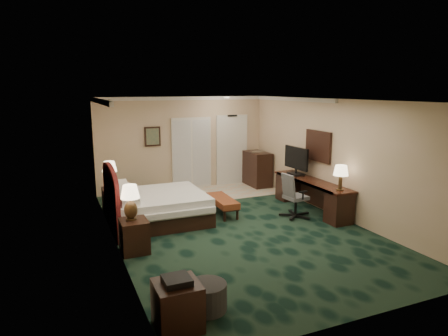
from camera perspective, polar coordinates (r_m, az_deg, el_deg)
name	(u,v)px	position (r m, az deg, el deg)	size (l,w,h in m)	color
floor	(237,228)	(8.63, 1.80, -8.54)	(5.00, 7.50, 0.00)	black
ceiling	(237,100)	(8.12, 1.92, 9.69)	(5.00, 7.50, 0.00)	white
wall_back	(183,143)	(11.73, -5.89, 3.51)	(5.00, 0.00, 2.70)	tan
wall_front	(366,220)	(5.22, 19.60, -6.96)	(5.00, 0.00, 2.70)	tan
wall_left	(113,176)	(7.58, -15.55, -1.13)	(0.00, 7.50, 2.70)	tan
wall_right	(335,158)	(9.58, 15.56, 1.40)	(0.00, 7.50, 2.70)	tan
crown_molding	(237,102)	(8.12, 1.92, 9.34)	(5.00, 7.50, 0.10)	silver
tile_patch	(223,192)	(11.51, -0.20, -3.41)	(3.20, 1.70, 0.01)	beige
headboard	(111,197)	(8.71, -15.83, -3.96)	(0.12, 2.00, 1.40)	#460B0E
entry_door	(232,151)	(12.29, 1.10, 2.51)	(1.02, 0.06, 2.18)	silver
closet_doors	(192,153)	(11.81, -4.65, 2.12)	(1.20, 0.06, 2.10)	#B5B4B4
wall_art	(152,137)	(11.43, -10.18, 4.45)	(0.45, 0.06, 0.55)	#3B5B4D
wall_mirror	(318,146)	(9.99, 13.30, 3.07)	(0.05, 0.95, 0.75)	white
bed	(159,207)	(9.08, -9.25, -5.56)	(2.00, 1.85, 0.63)	white
nightstand_near	(134,236)	(7.51, -12.70, -9.45)	(0.48, 0.55, 0.60)	black
nightstand_far	(113,199)	(10.09, -15.63, -4.33)	(0.45, 0.52, 0.56)	black
lamp_near	(130,202)	(7.36, -13.22, -4.81)	(0.34, 0.34, 0.64)	black
lamp_far	(110,175)	(9.95, -16.00, -0.95)	(0.35, 0.35, 0.66)	black
bed_bench	(222,206)	(9.46, -0.22, -5.45)	(0.41, 1.19, 0.40)	maroon
ottoman	(207,297)	(5.61, -2.42, -17.89)	(0.53, 0.53, 0.38)	#2C2C2E
side_table	(177,306)	(5.23, -6.67, -18.94)	(0.55, 0.55, 0.59)	black
desk	(311,195)	(9.95, 12.33, -3.84)	(0.56, 2.59, 0.75)	black
tv	(296,161)	(10.33, 10.27, 0.99)	(0.08, 0.93, 0.73)	black
desk_lamp	(341,178)	(9.00, 16.32, -1.33)	(0.32, 0.32, 0.57)	black
desk_chair	(296,195)	(9.32, 10.24, -3.86)	(0.60, 0.57, 1.04)	#525259
minibar	(257,169)	(12.19, 4.78, -0.13)	(0.55, 0.98, 1.04)	black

